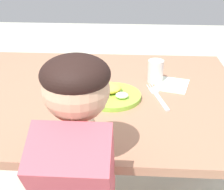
# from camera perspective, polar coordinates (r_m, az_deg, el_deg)

# --- Properties ---
(dining_table) EXTENTS (1.20, 0.93, 0.71)m
(dining_table) POSITION_cam_1_polar(r_m,az_deg,el_deg) (1.34, -2.84, -3.14)
(dining_table) COLOR #A06F54
(dining_table) RESTS_ON ground_plane
(plate) EXTENTS (0.23, 0.23, 0.05)m
(plate) POSITION_cam_1_polar(r_m,az_deg,el_deg) (1.24, -0.20, 0.20)
(plate) COLOR #92D140
(plate) RESTS_ON dining_table
(fork) EXTENTS (0.08, 0.23, 0.01)m
(fork) POSITION_cam_1_polar(r_m,az_deg,el_deg) (1.26, 8.32, -0.32)
(fork) COLOR silver
(fork) RESTS_ON dining_table
(spoon) EXTENTS (0.07, 0.22, 0.02)m
(spoon) POSITION_cam_1_polar(r_m,az_deg,el_deg) (1.27, -7.02, 0.35)
(spoon) COLOR tan
(spoon) RESTS_ON dining_table
(drinking_cup) EXTENTS (0.07, 0.07, 0.10)m
(drinking_cup) POSITION_cam_1_polar(r_m,az_deg,el_deg) (1.38, 7.91, 4.31)
(drinking_cup) COLOR silver
(drinking_cup) RESTS_ON dining_table
(napkin) EXTENTS (0.17, 0.18, 0.00)m
(napkin) POSITION_cam_1_polar(r_m,az_deg,el_deg) (1.37, 10.81, 1.84)
(napkin) COLOR white
(napkin) RESTS_ON dining_table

